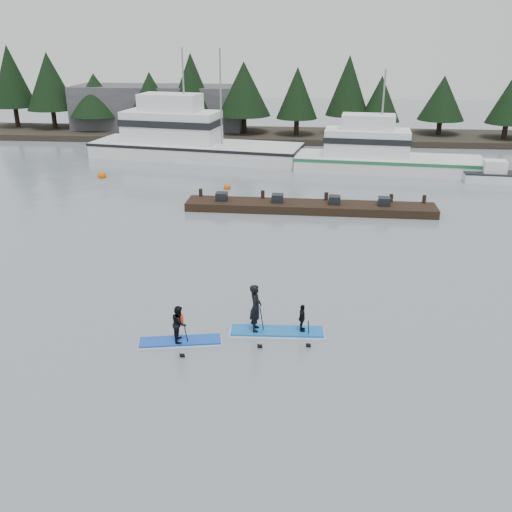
# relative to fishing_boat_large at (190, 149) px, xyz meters

# --- Properties ---
(ground) EXTENTS (160.00, 160.00, 0.00)m
(ground) POSITION_rel_fishing_boat_large_xyz_m (8.25, -31.63, -0.78)
(ground) COLOR slate
(ground) RESTS_ON ground
(far_shore) EXTENTS (70.00, 8.00, 0.60)m
(far_shore) POSITION_rel_fishing_boat_large_xyz_m (8.25, 10.37, -0.48)
(far_shore) COLOR #2D281E
(far_shore) RESTS_ON ground
(treeline) EXTENTS (60.00, 4.00, 8.00)m
(treeline) POSITION_rel_fishing_boat_large_xyz_m (8.25, 10.37, -0.78)
(treeline) COLOR black
(treeline) RESTS_ON ground
(waterfront_building) EXTENTS (18.00, 6.00, 5.00)m
(waterfront_building) POSITION_rel_fishing_boat_large_xyz_m (-5.75, 12.37, 1.72)
(waterfront_building) COLOR #4C4C51
(waterfront_building) RESTS_ON ground
(fishing_boat_large) EXTENTS (18.79, 7.97, 10.21)m
(fishing_boat_large) POSITION_rel_fishing_boat_large_xyz_m (0.00, 0.00, 0.00)
(fishing_boat_large) COLOR white
(fishing_boat_large) RESTS_ON ground
(fishing_boat_medium) EXTENTS (14.87, 5.53, 8.64)m
(fishing_boat_medium) POSITION_rel_fishing_boat_large_xyz_m (16.23, -3.40, -0.17)
(fishing_boat_medium) COLOR white
(fishing_boat_medium) RESTS_ON ground
(skiff) EXTENTS (6.08, 2.21, 0.70)m
(skiff) POSITION_rel_fishing_boat_large_xyz_m (24.89, -6.37, -0.43)
(skiff) COLOR white
(skiff) RESTS_ON ground
(floating_dock) EXTENTS (15.37, 2.27, 0.51)m
(floating_dock) POSITION_rel_fishing_boat_large_xyz_m (10.57, -14.99, -0.53)
(floating_dock) COLOR black
(floating_dock) RESTS_ON ground
(buoy_b) EXTENTS (0.50, 0.50, 0.50)m
(buoy_b) POSITION_rel_fishing_boat_large_xyz_m (4.73, -10.23, -0.78)
(buoy_b) COLOR #E3550B
(buoy_b) RESTS_ON ground
(buoy_a) EXTENTS (0.63, 0.63, 0.63)m
(buoy_a) POSITION_rel_fishing_boat_large_xyz_m (-5.21, -7.89, -0.78)
(buoy_a) COLOR #E3550B
(buoy_a) RESTS_ON ground
(buoy_c) EXTENTS (0.49, 0.49, 0.49)m
(buoy_c) POSITION_rel_fishing_boat_large_xyz_m (21.83, -5.16, -0.78)
(buoy_c) COLOR #E3550B
(buoy_c) RESTS_ON ground
(paddleboard_solo) EXTENTS (2.99, 1.24, 1.89)m
(paddleboard_solo) POSITION_rel_fishing_boat_large_xyz_m (6.08, -31.52, -0.23)
(paddleboard_solo) COLOR #1344B4
(paddleboard_solo) RESTS_ON ground
(paddleboard_duo) EXTENTS (3.46, 1.23, 2.47)m
(paddleboard_duo) POSITION_rel_fishing_boat_large_xyz_m (9.24, -30.50, -0.13)
(paddleboard_duo) COLOR #1360B5
(paddleboard_duo) RESTS_ON ground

